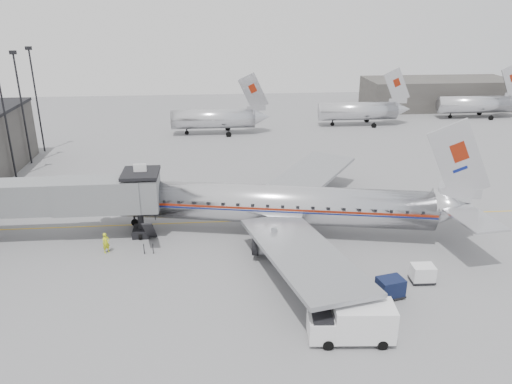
% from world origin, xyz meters
% --- Properties ---
extents(ground, '(160.00, 160.00, 0.00)m').
position_xyz_m(ground, '(0.00, 0.00, 0.00)').
color(ground, slate).
rests_on(ground, ground).
extents(hangar, '(30.00, 12.00, 6.00)m').
position_xyz_m(hangar, '(45.00, 60.00, 3.00)').
color(hangar, '#3D3A37').
rests_on(hangar, ground).
extents(apron_line, '(60.00, 0.15, 0.01)m').
position_xyz_m(apron_line, '(3.00, 6.00, 0.01)').
color(apron_line, gold).
rests_on(apron_line, ground).
extents(jet_bridge, '(21.00, 6.20, 7.10)m').
position_xyz_m(jet_bridge, '(-16.66, 3.67, 4.18)').
color(jet_bridge, slate).
rests_on(jet_bridge, ground).
extents(distant_aircraft_near, '(16.39, 3.20, 10.26)m').
position_xyz_m(distant_aircraft_near, '(-1.79, 42.00, 2.73)').
color(distant_aircraft_near, silver).
rests_on(distant_aircraft_near, ground).
extents(distant_aircraft_mid, '(16.39, 3.20, 10.26)m').
position_xyz_m(distant_aircraft_mid, '(24.21, 46.00, 2.73)').
color(distant_aircraft_mid, silver).
rests_on(distant_aircraft_mid, ground).
extents(distant_aircraft_far, '(16.39, 3.20, 10.26)m').
position_xyz_m(distant_aircraft_far, '(48.21, 50.00, 2.73)').
color(distant_aircraft_far, silver).
rests_on(distant_aircraft_far, ground).
extents(airliner, '(37.26, 34.19, 11.91)m').
position_xyz_m(airliner, '(4.21, 2.85, 3.00)').
color(airliner, silver).
rests_on(airliner, ground).
extents(service_van, '(5.82, 2.62, 2.67)m').
position_xyz_m(service_van, '(6.73, -13.91, 1.40)').
color(service_van, silver).
rests_on(service_van, ground).
extents(baggage_cart_navy, '(2.31, 1.94, 1.58)m').
position_xyz_m(baggage_cart_navy, '(11.05, -9.07, 0.84)').
color(baggage_cart_navy, black).
rests_on(baggage_cart_navy, ground).
extents(baggage_cart_white, '(1.92, 1.49, 1.47)m').
position_xyz_m(baggage_cart_white, '(14.40, -7.16, 0.78)').
color(baggage_cart_white, silver).
rests_on(baggage_cart_white, ground).
extents(ramp_worker, '(0.83, 0.79, 1.91)m').
position_xyz_m(ramp_worker, '(-12.00, 0.19, 0.96)').
color(ramp_worker, '#C6D519').
rests_on(ramp_worker, ground).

